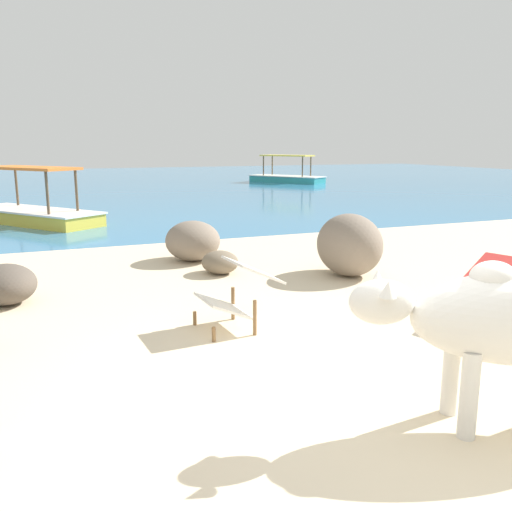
{
  "coord_description": "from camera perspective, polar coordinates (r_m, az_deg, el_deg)",
  "views": [
    {
      "loc": [
        -2.08,
        -2.62,
        1.81
      ],
      "look_at": [
        0.21,
        3.0,
        0.55
      ],
      "focal_mm": 38.01,
      "sensor_mm": 36.0,
      "label": 1
    }
  ],
  "objects": [
    {
      "name": "shore_rock_small",
      "position": [
        7.47,
        9.81,
        1.17
      ],
      "size": [
        1.04,
        1.22,
        0.85
      ],
      "primitive_type": "ellipsoid",
      "rotation": [
        0.0,
        0.0,
        1.39
      ],
      "color": "gray",
      "rests_on": "sand_beach"
    },
    {
      "name": "boat_teal",
      "position": [
        26.08,
        3.25,
        8.34
      ],
      "size": [
        2.96,
        3.71,
        1.29
      ],
      "rotation": [
        0.0,
        0.0,
        5.29
      ],
      "color": "teal",
      "rests_on": "water_surface"
    },
    {
      "name": "shore_rock_large",
      "position": [
        8.39,
        -6.67,
        1.6
      ],
      "size": [
        0.98,
        1.02,
        0.62
      ],
      "primitive_type": "ellipsoid",
      "rotation": [
        0.0,
        0.0,
        1.4
      ],
      "color": "gray",
      "rests_on": "sand_beach"
    },
    {
      "name": "boat_yellow",
      "position": [
        13.51,
        -22.45,
        4.37
      ],
      "size": [
        3.09,
        3.65,
        1.29
      ],
      "rotation": [
        0.0,
        0.0,
        2.2
      ],
      "color": "gold",
      "rests_on": "water_surface"
    },
    {
      "name": "shore_rock_flat",
      "position": [
        6.7,
        -24.89,
        -2.71
      ],
      "size": [
        0.77,
        0.87,
        0.45
      ],
      "primitive_type": "ellipsoid",
      "rotation": [
        0.0,
        0.0,
        1.69
      ],
      "color": "brown",
      "rests_on": "sand_beach"
    },
    {
      "name": "sand_beach",
      "position": [
        3.79,
        14.95,
        -16.84
      ],
      "size": [
        18.0,
        14.0,
        0.04
      ],
      "primitive_type": "cube",
      "color": "beige",
      "rests_on": "ground"
    },
    {
      "name": "shore_rock_medium",
      "position": [
        7.53,
        -3.81,
        -0.66
      ],
      "size": [
        0.51,
        0.56,
        0.32
      ],
      "primitive_type": "ellipsoid",
      "rotation": [
        0.0,
        0.0,
        1.56
      ],
      "color": "#756651",
      "rests_on": "sand_beach"
    },
    {
      "name": "deck_chair_far",
      "position": [
        5.91,
        24.75,
        -2.92
      ],
      "size": [
        0.89,
        0.75,
        0.68
      ],
      "rotation": [
        0.0,
        0.0,
        0.32
      ],
      "color": "brown",
      "rests_on": "sand_beach"
    },
    {
      "name": "water_surface",
      "position": [
        24.77,
        -17.41,
        6.98
      ],
      "size": [
        60.0,
        36.0,
        0.03
      ],
      "primitive_type": "cube",
      "color": "teal",
      "rests_on": "ground"
    },
    {
      "name": "deck_chair_near",
      "position": [
        5.25,
        -1.86,
        -3.56
      ],
      "size": [
        0.8,
        0.58,
        0.68
      ],
      "rotation": [
        0.0,
        0.0,
        3.2
      ],
      "color": "brown",
      "rests_on": "sand_beach"
    }
  ]
}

